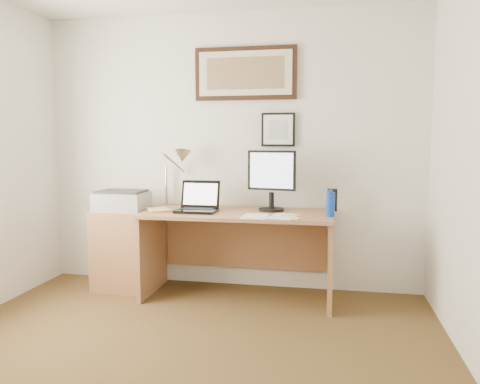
% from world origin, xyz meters
% --- Properties ---
extents(wall_back, '(3.50, 0.02, 2.50)m').
position_xyz_m(wall_back, '(0.00, 2.00, 1.25)').
color(wall_back, silver).
rests_on(wall_back, ground).
extents(side_cabinet, '(0.50, 0.40, 0.73)m').
position_xyz_m(side_cabinet, '(-0.92, 1.68, 0.36)').
color(side_cabinet, '#92603D').
rests_on(side_cabinet, floor).
extents(water_bottle, '(0.07, 0.07, 0.20)m').
position_xyz_m(water_bottle, '(0.92, 1.52, 0.85)').
color(water_bottle, '#0D3AB0').
rests_on(water_bottle, desk).
extents(bottle_cap, '(0.04, 0.04, 0.02)m').
position_xyz_m(bottle_cap, '(0.92, 1.52, 0.96)').
color(bottle_cap, '#0D3AB0').
rests_on(bottle_cap, water_bottle).
extents(speaker, '(0.09, 0.07, 0.19)m').
position_xyz_m(speaker, '(0.94, 1.84, 0.84)').
color(speaker, black).
rests_on(speaker, desk).
extents(paper_sheet_a, '(0.21, 0.29, 0.00)m').
position_xyz_m(paper_sheet_a, '(0.33, 1.43, 0.75)').
color(paper_sheet_a, white).
rests_on(paper_sheet_a, desk).
extents(paper_sheet_b, '(0.26, 0.33, 0.00)m').
position_xyz_m(paper_sheet_b, '(0.55, 1.45, 0.75)').
color(paper_sheet_b, white).
rests_on(paper_sheet_b, desk).
extents(sticky_pad, '(0.09, 0.09, 0.01)m').
position_xyz_m(sticky_pad, '(0.65, 1.35, 0.76)').
color(sticky_pad, '#EDDC70').
rests_on(sticky_pad, desk).
extents(marker_pen, '(0.14, 0.06, 0.02)m').
position_xyz_m(marker_pen, '(0.60, 1.48, 0.76)').
color(marker_pen, silver).
rests_on(marker_pen, desk).
extents(book, '(0.28, 0.30, 0.02)m').
position_xyz_m(book, '(-0.61, 1.52, 0.76)').
color(book, '#DFBE69').
rests_on(book, desk).
extents(desk, '(1.60, 0.70, 0.75)m').
position_xyz_m(desk, '(0.15, 1.72, 0.51)').
color(desk, '#92603D').
rests_on(desk, floor).
extents(laptop, '(0.34, 0.29, 0.26)m').
position_xyz_m(laptop, '(-0.19, 1.60, 0.81)').
color(laptop, black).
rests_on(laptop, desk).
extents(lcd_monitor, '(0.42, 0.22, 0.52)m').
position_xyz_m(lcd_monitor, '(0.42, 1.74, 1.04)').
color(lcd_monitor, black).
rests_on(lcd_monitor, desk).
extents(printer, '(0.44, 0.34, 0.18)m').
position_xyz_m(printer, '(-0.92, 1.66, 0.82)').
color(printer, '#A0A0A2').
rests_on(printer, side_cabinet).
extents(desk_lamp, '(0.29, 0.27, 0.53)m').
position_xyz_m(desk_lamp, '(-0.41, 1.81, 1.19)').
color(desk_lamp, silver).
rests_on(desk_lamp, desk).
extents(picture_large, '(0.92, 0.04, 0.47)m').
position_xyz_m(picture_large, '(0.15, 1.97, 1.95)').
color(picture_large, black).
rests_on(picture_large, wall_back).
extents(picture_small, '(0.30, 0.03, 0.30)m').
position_xyz_m(picture_small, '(0.45, 1.97, 1.45)').
color(picture_small, black).
rests_on(picture_small, wall_back).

